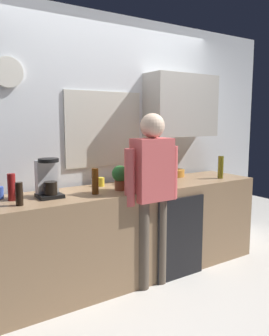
# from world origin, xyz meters

# --- Properties ---
(ground_plane) EXTENTS (8.00, 8.00, 0.00)m
(ground_plane) POSITION_xyz_m (0.00, 0.00, 0.00)
(ground_plane) COLOR silver
(kitchen_counter) EXTENTS (2.78, 0.64, 0.90)m
(kitchen_counter) POSITION_xyz_m (0.00, 0.30, 0.45)
(kitchen_counter) COLOR #937251
(kitchen_counter) RESTS_ON ground_plane
(dishwasher_panel) EXTENTS (0.56, 0.02, 0.81)m
(dishwasher_panel) POSITION_xyz_m (0.33, -0.03, 0.40)
(dishwasher_panel) COLOR black
(dishwasher_panel) RESTS_ON ground_plane
(back_wall_assembly) EXTENTS (4.38, 0.42, 2.60)m
(back_wall_assembly) POSITION_xyz_m (0.10, 0.70, 1.36)
(back_wall_assembly) COLOR silver
(back_wall_assembly) RESTS_ON ground_plane
(coffee_maker) EXTENTS (0.20, 0.20, 0.33)m
(coffee_maker) POSITION_xyz_m (-0.85, 0.32, 1.04)
(coffee_maker) COLOR black
(coffee_maker) RESTS_ON kitchen_counter
(bottle_dark_sauce) EXTENTS (0.06, 0.06, 0.18)m
(bottle_dark_sauce) POSITION_xyz_m (-1.13, 0.16, 0.99)
(bottle_dark_sauce) COLOR black
(bottle_dark_sauce) RESTS_ON kitchen_counter
(bottle_amber_beer) EXTENTS (0.06, 0.06, 0.23)m
(bottle_amber_beer) POSITION_xyz_m (-0.47, 0.20, 1.01)
(bottle_amber_beer) COLOR brown
(bottle_amber_beer) RESTS_ON kitchen_counter
(bottle_red_vinegar) EXTENTS (0.06, 0.06, 0.22)m
(bottle_red_vinegar) POSITION_xyz_m (-1.14, 0.36, 1.01)
(bottle_red_vinegar) COLOR maroon
(bottle_red_vinegar) RESTS_ON kitchen_counter
(bottle_olive_oil) EXTENTS (0.06, 0.06, 0.25)m
(bottle_olive_oil) POSITION_xyz_m (1.06, 0.16, 1.02)
(bottle_olive_oil) COLOR olive
(bottle_olive_oil) RESTS_ON kitchen_counter
(cup_yellow_cup) EXTENTS (0.07, 0.07, 0.08)m
(cup_yellow_cup) POSITION_xyz_m (-0.26, 0.49, 0.94)
(cup_yellow_cup) COLOR yellow
(cup_yellow_cup) RESTS_ON kitchen_counter
(cup_terracotta_mug) EXTENTS (0.08, 0.08, 0.09)m
(cup_terracotta_mug) POSITION_xyz_m (-0.02, 0.44, 0.94)
(cup_terracotta_mug) COLOR #B26647
(cup_terracotta_mug) RESTS_ON kitchen_counter
(mixing_bowl) EXTENTS (0.22, 0.22, 0.08)m
(mixing_bowl) POSITION_xyz_m (0.72, 0.54, 0.94)
(mixing_bowl) COLOR orange
(mixing_bowl) RESTS_ON kitchen_counter
(potted_plant) EXTENTS (0.15, 0.15, 0.23)m
(potted_plant) POSITION_xyz_m (-0.20, 0.23, 1.03)
(potted_plant) COLOR #9E5638
(potted_plant) RESTS_ON kitchen_counter
(person_at_sink) EXTENTS (0.57, 0.22, 1.60)m
(person_at_sink) POSITION_xyz_m (0.00, 0.00, 0.95)
(person_at_sink) COLOR brown
(person_at_sink) RESTS_ON ground_plane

